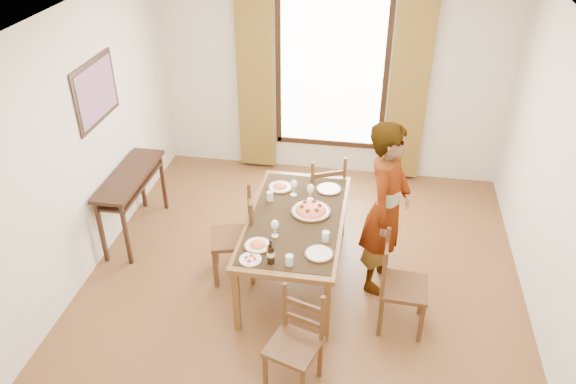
% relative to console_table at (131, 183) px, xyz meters
% --- Properties ---
extents(ground, '(5.00, 5.00, 0.00)m').
position_rel_console_table_xyz_m(ground, '(2.03, -0.60, -0.68)').
color(ground, '#512C19').
rests_on(ground, ground).
extents(room_shell, '(4.60, 5.10, 2.74)m').
position_rel_console_table_xyz_m(room_shell, '(2.03, -0.47, 0.86)').
color(room_shell, beige).
rests_on(room_shell, ground).
extents(console_table, '(0.38, 1.20, 0.80)m').
position_rel_console_table_xyz_m(console_table, '(0.00, 0.00, 0.00)').
color(console_table, black).
rests_on(console_table, ground).
extents(dining_table, '(0.95, 1.78, 0.76)m').
position_rel_console_table_xyz_m(dining_table, '(1.94, -0.47, 0.01)').
color(dining_table, brown).
rests_on(dining_table, ground).
extents(chair_west, '(0.54, 0.54, 0.99)m').
position_rel_console_table_xyz_m(chair_west, '(1.33, -0.52, -0.23)').
color(chair_west, brown).
rests_on(chair_west, ground).
extents(chair_north, '(0.58, 0.58, 0.99)m').
position_rel_console_table_xyz_m(chair_north, '(2.11, 0.49, -0.23)').
color(chair_north, brown).
rests_on(chair_north, ground).
extents(chair_south, '(0.50, 0.50, 0.90)m').
position_rel_console_table_xyz_m(chair_south, '(2.15, -1.79, -0.27)').
color(chair_south, brown).
rests_on(chair_south, ground).
extents(chair_east, '(0.44, 0.44, 0.97)m').
position_rel_console_table_xyz_m(chair_east, '(2.99, -0.98, -0.23)').
color(chair_east, brown).
rests_on(chair_east, ground).
extents(man, '(0.90, 0.80, 1.82)m').
position_rel_console_table_xyz_m(man, '(2.82, -0.39, 0.22)').
color(man, gray).
rests_on(man, ground).
extents(plate_sw, '(0.27, 0.27, 0.05)m').
position_rel_console_table_xyz_m(plate_sw, '(1.67, -0.99, 0.10)').
color(plate_sw, silver).
rests_on(plate_sw, dining_table).
extents(plate_se, '(0.27, 0.27, 0.05)m').
position_rel_console_table_xyz_m(plate_se, '(2.24, -1.01, 0.10)').
color(plate_se, silver).
rests_on(plate_se, dining_table).
extents(plate_nw, '(0.27, 0.27, 0.05)m').
position_rel_console_table_xyz_m(plate_nw, '(1.69, 0.05, 0.10)').
color(plate_nw, silver).
rests_on(plate_nw, dining_table).
extents(plate_ne, '(0.27, 0.27, 0.05)m').
position_rel_console_table_xyz_m(plate_ne, '(2.21, 0.11, 0.10)').
color(plate_ne, silver).
rests_on(plate_ne, dining_table).
extents(pasta_platter, '(0.40, 0.40, 0.10)m').
position_rel_console_table_xyz_m(pasta_platter, '(2.08, -0.35, 0.12)').
color(pasta_platter, red).
rests_on(pasta_platter, dining_table).
extents(caprese_plate, '(0.20, 0.20, 0.04)m').
position_rel_console_table_xyz_m(caprese_plate, '(1.65, -1.19, 0.09)').
color(caprese_plate, silver).
rests_on(caprese_plate, dining_table).
extents(wine_glass_a, '(0.08, 0.08, 0.18)m').
position_rel_console_table_xyz_m(wine_glass_a, '(1.80, -0.81, 0.16)').
color(wine_glass_a, white).
rests_on(wine_glass_a, dining_table).
extents(wine_glass_b, '(0.08, 0.08, 0.18)m').
position_rel_console_table_xyz_m(wine_glass_b, '(2.04, -0.12, 0.16)').
color(wine_glass_b, white).
rests_on(wine_glass_b, dining_table).
extents(wine_glass_c, '(0.08, 0.08, 0.18)m').
position_rel_console_table_xyz_m(wine_glass_c, '(1.86, -0.06, 0.16)').
color(wine_glass_c, white).
rests_on(wine_glass_c, dining_table).
extents(tumbler_a, '(0.07, 0.07, 0.10)m').
position_rel_console_table_xyz_m(tumbler_a, '(2.27, -0.80, 0.12)').
color(tumbler_a, silver).
rests_on(tumbler_a, dining_table).
extents(tumbler_b, '(0.07, 0.07, 0.10)m').
position_rel_console_table_xyz_m(tumbler_b, '(1.63, -0.20, 0.12)').
color(tumbler_b, silver).
rests_on(tumbler_b, dining_table).
extents(tumbler_c, '(0.07, 0.07, 0.10)m').
position_rel_console_table_xyz_m(tumbler_c, '(2.00, -1.20, 0.12)').
color(tumbler_c, silver).
rests_on(tumbler_c, dining_table).
extents(wine_bottle, '(0.07, 0.07, 0.25)m').
position_rel_console_table_xyz_m(wine_bottle, '(1.83, -1.19, 0.20)').
color(wine_bottle, black).
rests_on(wine_bottle, dining_table).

